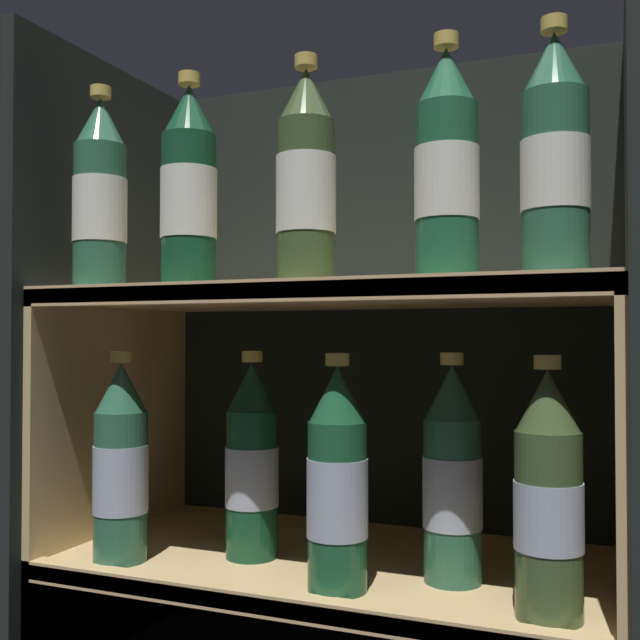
{
  "coord_description": "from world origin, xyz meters",
  "views": [
    {
      "loc": [
        0.34,
        -0.72,
        0.45
      ],
      "look_at": [
        0.0,
        0.12,
        0.47
      ],
      "focal_mm": 42.0,
      "sensor_mm": 36.0,
      "label": 1
    }
  ],
  "objects": [
    {
      "name": "bottle_lower_front_2",
      "position": [
        0.27,
        0.05,
        0.28
      ],
      "size": [
        0.07,
        0.07,
        0.26
      ],
      "color": "#384C28",
      "rests_on": "shelf_lower"
    },
    {
      "name": "bottle_upper_front_2",
      "position": [
        0.01,
        0.05,
        0.62
      ],
      "size": [
        0.07,
        0.07,
        0.26
      ],
      "color": "#384C28",
      "rests_on": "shelf_upper"
    },
    {
      "name": "bottle_lower_back_0",
      "position": [
        -0.1,
        0.13,
        0.28
      ],
      "size": [
        0.07,
        0.07,
        0.26
      ],
      "color": "#144228",
      "rests_on": "shelf_lower"
    },
    {
      "name": "bottle_lower_front_0",
      "position": [
        -0.24,
        0.05,
        0.28
      ],
      "size": [
        0.07,
        0.07,
        0.26
      ],
      "color": "#285B42",
      "rests_on": "shelf_lower"
    },
    {
      "name": "fridge_side_left",
      "position": [
        -0.36,
        0.18,
        0.42
      ],
      "size": [
        0.02,
        0.39,
        0.84
      ],
      "primitive_type": "cube",
      "color": "black",
      "rests_on": "ground_plane"
    },
    {
      "name": "bottle_upper_front_1",
      "position": [
        -0.14,
        0.05,
        0.62
      ],
      "size": [
        0.07,
        0.07,
        0.26
      ],
      "color": "#144228",
      "rests_on": "shelf_upper"
    },
    {
      "name": "bottle_upper_front_0",
      "position": [
        -0.28,
        0.05,
        0.62
      ],
      "size": [
        0.07,
        0.07,
        0.26
      ],
      "color": "#285B42",
      "rests_on": "shelf_upper"
    },
    {
      "name": "fridge_side_right",
      "position": [
        0.36,
        0.18,
        0.42
      ],
      "size": [
        0.02,
        0.39,
        0.84
      ],
      "primitive_type": "cube",
      "color": "black",
      "rests_on": "ground_plane"
    },
    {
      "name": "fridge_back_wall",
      "position": [
        0.0,
        0.36,
        0.42
      ],
      "size": [
        0.73,
        0.02,
        0.84
      ],
      "primitive_type": "cube",
      "color": "black",
      "rests_on": "ground_plane"
    },
    {
      "name": "shelf_lower",
      "position": [
        0.0,
        0.16,
        0.14
      ],
      "size": [
        0.69,
        0.35,
        0.17
      ],
      "color": "tan",
      "rests_on": "ground_plane"
    },
    {
      "name": "bottle_upper_front_3",
      "position": [
        0.17,
        0.05,
        0.62
      ],
      "size": [
        0.07,
        0.07,
        0.26
      ],
      "color": "#1E5638",
      "rests_on": "shelf_upper"
    },
    {
      "name": "shelf_upper",
      "position": [
        0.0,
        0.17,
        0.38
      ],
      "size": [
        0.69,
        0.35,
        0.51
      ],
      "color": "tan",
      "rests_on": "ground_plane"
    },
    {
      "name": "bottle_lower_front_1",
      "position": [
        0.05,
        0.05,
        0.28
      ],
      "size": [
        0.07,
        0.07,
        0.26
      ],
      "color": "#194C2D",
      "rests_on": "shelf_lower"
    },
    {
      "name": "bottle_lower_back_1",
      "position": [
        0.16,
        0.13,
        0.28
      ],
      "size": [
        0.07,
        0.07,
        0.26
      ],
      "color": "#285B42",
      "rests_on": "shelf_lower"
    },
    {
      "name": "bottle_upper_front_4",
      "position": [
        0.28,
        0.05,
        0.62
      ],
      "size": [
        0.07,
        0.07,
        0.26
      ],
      "color": "#285B42",
      "rests_on": "shelf_upper"
    }
  ]
}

